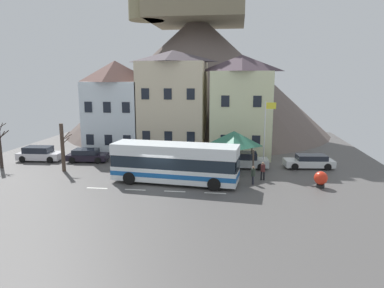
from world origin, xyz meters
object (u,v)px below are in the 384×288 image
at_px(bare_tree_00, 0,144).
at_px(townhouse_02, 241,107).
at_px(pedestrian_00, 253,174).
at_px(parked_car_01, 145,157).
at_px(parked_car_04, 40,154).
at_px(parked_car_00, 87,155).
at_px(pedestrian_02, 235,169).
at_px(transit_bus, 175,164).
at_px(flagpole, 266,131).
at_px(townhouse_01, 173,103).
at_px(parked_car_03, 244,160).
at_px(public_bench, 242,162).
at_px(harbour_buoy, 321,179).
at_px(bare_tree_01, 63,147).
at_px(bus_shelter, 234,139).
at_px(townhouse_00, 116,107).
at_px(pedestrian_01, 263,169).
at_px(hilltop_castle, 197,69).
at_px(parked_car_02, 309,161).

bearing_deg(bare_tree_00, townhouse_02, 20.37).
xyz_separation_m(townhouse_02, pedestrian_00, (1.04, -10.27, -4.43)).
bearing_deg(parked_car_01, parked_car_04, -175.74).
distance_m(parked_car_00, pedestrian_02, 15.35).
distance_m(transit_bus, parked_car_01, 7.30).
relative_size(flagpole, bare_tree_00, 1.36).
distance_m(townhouse_01, parked_car_03, 10.51).
bearing_deg(pedestrian_00, public_bench, 98.11).
bearing_deg(parked_car_00, pedestrian_00, -23.80).
distance_m(harbour_buoy, bare_tree_00, 28.21).
bearing_deg(townhouse_01, public_bench, -33.28).
bearing_deg(pedestrian_02, parked_car_00, 163.58).
bearing_deg(flagpole, pedestrian_02, -129.78).
xyz_separation_m(flagpole, bare_tree_00, (-24.16, -2.26, -1.40)).
xyz_separation_m(townhouse_02, parked_car_01, (-9.14, -4.75, -4.61)).
relative_size(pedestrian_02, bare_tree_01, 0.36).
distance_m(townhouse_02, bus_shelter, 7.20).
xyz_separation_m(harbour_buoy, bare_tree_01, (-21.75, 2.02, 1.47)).
bearing_deg(townhouse_00, public_bench, -19.09).
relative_size(parked_car_04, pedestrian_01, 2.89).
height_order(harbour_buoy, bare_tree_01, bare_tree_01).
height_order(hilltop_castle, parked_car_01, hilltop_castle).
bearing_deg(transit_bus, bare_tree_01, 174.09).
height_order(parked_car_01, bare_tree_01, bare_tree_01).
xyz_separation_m(bus_shelter, parked_car_04, (-19.45, 1.86, -2.32)).
xyz_separation_m(townhouse_02, parked_car_00, (-15.11, -4.67, -4.65)).
distance_m(townhouse_00, bare_tree_00, 12.09).
bearing_deg(flagpole, townhouse_00, 159.16).
height_order(transit_bus, pedestrian_00, transit_bus).
height_order(pedestrian_01, bare_tree_01, bare_tree_01).
bearing_deg(transit_bus, parked_car_00, 154.92).
height_order(parked_car_03, parked_car_04, parked_car_03).
distance_m(hilltop_castle, pedestrian_02, 28.50).
relative_size(townhouse_00, pedestrian_00, 6.86).
relative_size(townhouse_01, pedestrian_00, 7.58).
distance_m(parked_car_00, bare_tree_01, 4.16).
bearing_deg(transit_bus, parked_car_03, 52.12).
height_order(pedestrian_02, public_bench, pedestrian_02).
distance_m(townhouse_01, pedestrian_02, 12.43).
bearing_deg(public_bench, townhouse_02, 92.95).
height_order(flagpole, bare_tree_00, flagpole).
relative_size(flagpole, harbour_buoy, 4.88).
relative_size(parked_car_01, bare_tree_01, 0.92).
relative_size(parked_car_00, parked_car_02, 0.88).
bearing_deg(harbour_buoy, bus_shelter, 151.08).
xyz_separation_m(pedestrian_00, pedestrian_02, (-1.43, 1.27, 0.02)).
distance_m(parked_car_01, parked_car_04, 10.88).
height_order(townhouse_01, transit_bus, townhouse_01).
relative_size(parked_car_01, parked_car_04, 0.90).
height_order(pedestrian_02, flagpole, flagpole).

